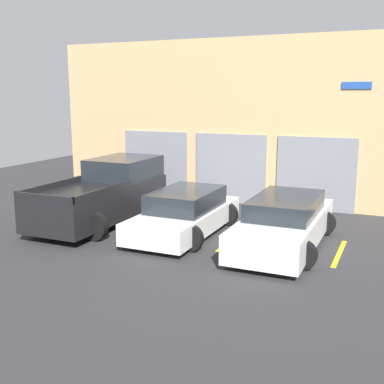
{
  "coord_description": "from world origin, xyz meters",
  "views": [
    {
      "loc": [
        5.44,
        -13.1,
        3.84
      ],
      "look_at": [
        0.0,
        -0.84,
        1.1
      ],
      "focal_mm": 45.0,
      "sensor_mm": 36.0,
      "label": 1
    }
  ],
  "objects": [
    {
      "name": "parking_stripe_right",
      "position": [
        4.18,
        -1.34,
        0.0
      ],
      "size": [
        0.12,
        2.2,
        0.01
      ],
      "primitive_type": "cube",
      "color": "gold",
      "rests_on": "ground"
    },
    {
      "name": "parking_stripe_far_left",
      "position": [
        -4.18,
        -1.34,
        0.0
      ],
      "size": [
        0.12,
        2.2,
        0.01
      ],
      "primitive_type": "cube",
      "color": "gold",
      "rests_on": "ground"
    },
    {
      "name": "pickup_truck",
      "position": [
        -2.79,
        -1.07,
        0.86
      ],
      "size": [
        2.47,
        5.01,
        1.83
      ],
      "color": "black",
      "rests_on": "ground"
    },
    {
      "name": "sedan_white",
      "position": [
        2.79,
        -1.32,
        0.62
      ],
      "size": [
        2.19,
        4.75,
        1.29
      ],
      "color": "white",
      "rests_on": "ground"
    },
    {
      "name": "parking_stripe_centre",
      "position": [
        1.39,
        -1.34,
        0.0
      ],
      "size": [
        0.12,
        2.2,
        0.01
      ],
      "primitive_type": "cube",
      "color": "gold",
      "rests_on": "ground"
    },
    {
      "name": "sedan_side",
      "position": [
        0.0,
        -1.31,
        0.58
      ],
      "size": [
        2.18,
        4.29,
        1.23
      ],
      "color": "white",
      "rests_on": "ground"
    },
    {
      "name": "parking_stripe_left",
      "position": [
        -1.39,
        -1.34,
        0.0
      ],
      "size": [
        0.12,
        2.2,
        0.01
      ],
      "primitive_type": "cube",
      "color": "gold",
      "rests_on": "ground"
    },
    {
      "name": "ground_plane",
      "position": [
        0.0,
        0.0,
        0.0
      ],
      "size": [
        28.0,
        28.0,
        0.0
      ],
      "primitive_type": "plane",
      "color": "#2D2D30"
    },
    {
      "name": "shophouse_building",
      "position": [
        -0.01,
        3.29,
        2.82
      ],
      "size": [
        14.24,
        0.68,
        5.74
      ],
      "color": "tan",
      "rests_on": "ground"
    }
  ]
}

